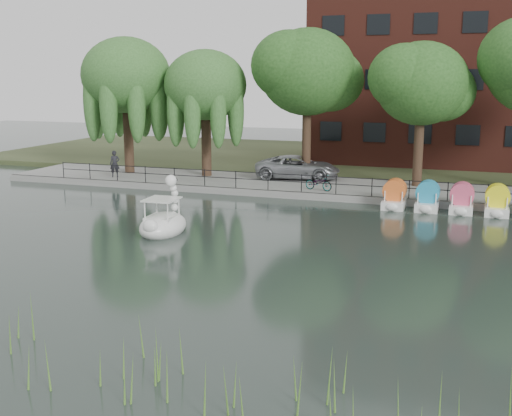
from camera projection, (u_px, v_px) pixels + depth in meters
The scene contains 16 objects.
ground_plane at pixel (209, 261), 24.35m from camera, with size 120.00×120.00×0.00m, color #36423C.
promenade at pixel (313, 187), 39.09m from camera, with size 40.00×6.00×0.40m, color gray.
kerb at pixel (300, 196), 36.36m from camera, with size 40.00×0.25×0.40m, color gray.
land_strip at pixel (356, 160), 52.03m from camera, with size 60.00×22.00×0.36m, color #47512D.
railing at pixel (301, 179), 36.36m from camera, with size 32.00×0.05×1.00m.
apartment_building at pixel (453, 42), 47.86m from camera, with size 20.00×10.07×18.00m.
willow_left at pixel (126, 76), 42.40m from camera, with size 5.88×5.88×9.01m.
willow_mid at pixel (205, 86), 41.21m from camera, with size 5.32×5.32×8.15m.
broadleaf_center at pixel (308, 73), 39.86m from camera, with size 6.00×6.00×9.25m.
broadleaf_right at pixel (422, 84), 37.27m from camera, with size 5.40×5.40×8.32m.
minivan at pixel (298, 166), 40.87m from camera, with size 6.13×2.82×1.71m, color gray.
bicycle at pixel (319, 182), 36.87m from camera, with size 1.72×0.60×1.00m, color gray.
pedestrian at pixel (115, 162), 41.55m from camera, with size 0.71×0.48×1.98m, color black.
swan_boat at pixel (163, 221), 28.52m from camera, with size 1.98×3.09×2.49m.
pedal_boat_row at pixel (497, 203), 32.24m from camera, with size 11.35×1.70×1.40m.
reed_bank at pixel (124, 354), 14.80m from camera, with size 24.00×2.40×1.20m.
Camera 1 is at (9.43, -21.52, 6.93)m, focal length 45.00 mm.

